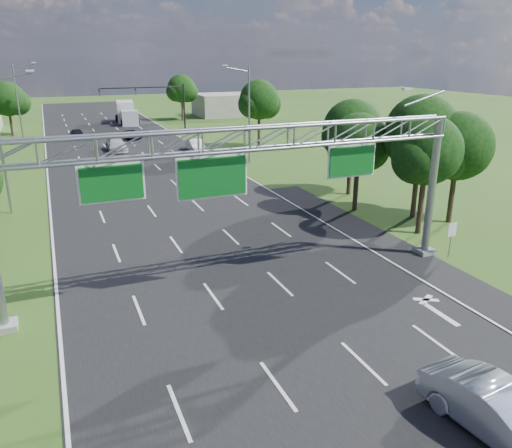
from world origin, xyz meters
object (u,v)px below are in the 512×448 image
traffic_signal (160,97)px  silver_sedan (498,411)px  sign_gantry (249,152)px  regulatory_sign (452,233)px  box_truck (126,113)px

traffic_signal → silver_sedan: (-4.01, -65.71, -4.34)m
sign_gantry → regulatory_sign: (12.07, -1.02, -5.38)m
sign_gantry → traffic_signal: size_ratio=1.92×
traffic_signal → sign_gantry: bearing=-97.7°
regulatory_sign → traffic_signal: size_ratio=0.17×
sign_gantry → box_truck: size_ratio=2.46×
silver_sedan → box_truck: size_ratio=0.52×
sign_gantry → box_truck: bearing=86.5°
regulatory_sign → box_truck: bearing=96.9°
traffic_signal → silver_sedan: bearing=-93.5°
traffic_signal → box_truck: size_ratio=1.28×
regulatory_sign → box_truck: size_ratio=0.22×
regulatory_sign → box_truck: (-8.08, 67.07, 0.18)m
sign_gantry → box_truck: 66.38m
silver_sedan → box_truck: 78.77m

